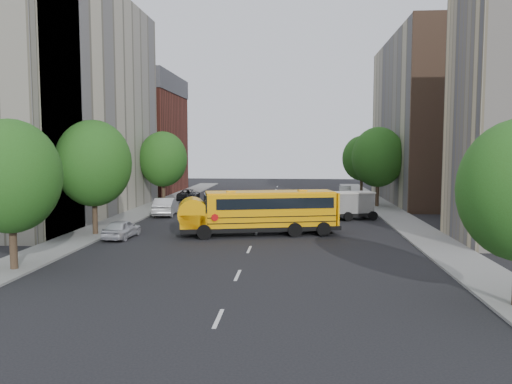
# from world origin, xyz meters

# --- Properties ---
(ground) EXTENTS (120.00, 120.00, 0.00)m
(ground) POSITION_xyz_m (0.00, 0.00, 0.00)
(ground) COLOR black
(ground) RESTS_ON ground
(sidewalk_left) EXTENTS (3.00, 80.00, 0.12)m
(sidewalk_left) POSITION_xyz_m (-11.50, 5.00, 0.06)
(sidewalk_left) COLOR slate
(sidewalk_left) RESTS_ON ground
(sidewalk_right) EXTENTS (3.00, 80.00, 0.12)m
(sidewalk_right) POSITION_xyz_m (11.50, 5.00, 0.06)
(sidewalk_right) COLOR slate
(sidewalk_right) RESTS_ON ground
(lane_markings) EXTENTS (0.15, 64.00, 0.01)m
(lane_markings) POSITION_xyz_m (0.00, 10.00, 0.01)
(lane_markings) COLOR silver
(lane_markings) RESTS_ON ground
(building_left_cream) EXTENTS (10.00, 26.00, 20.00)m
(building_left_cream) POSITION_xyz_m (-18.00, 6.00, 10.00)
(building_left_cream) COLOR #C1B69B
(building_left_cream) RESTS_ON ground
(building_left_redbrick) EXTENTS (10.00, 15.00, 13.00)m
(building_left_redbrick) POSITION_xyz_m (-18.00, 28.00, 6.50)
(building_left_redbrick) COLOR maroon
(building_left_redbrick) RESTS_ON ground
(building_right_far) EXTENTS (10.00, 22.00, 18.00)m
(building_right_far) POSITION_xyz_m (18.00, 20.00, 9.00)
(building_right_far) COLOR tan
(building_right_far) RESTS_ON ground
(building_right_sidewall) EXTENTS (10.10, 0.30, 18.00)m
(building_right_sidewall) POSITION_xyz_m (18.00, 9.00, 9.00)
(building_right_sidewall) COLOR brown
(building_right_sidewall) RESTS_ON ground
(street_tree_0) EXTENTS (4.80, 4.80, 7.41)m
(street_tree_0) POSITION_xyz_m (-11.00, -14.00, 4.64)
(street_tree_0) COLOR #38281C
(street_tree_0) RESTS_ON ground
(street_tree_1) EXTENTS (5.12, 5.12, 7.90)m
(street_tree_1) POSITION_xyz_m (-11.00, -4.00, 4.95)
(street_tree_1) COLOR #38281C
(street_tree_1) RESTS_ON ground
(street_tree_2) EXTENTS (4.99, 4.99, 7.71)m
(street_tree_2) POSITION_xyz_m (-11.00, 14.00, 4.83)
(street_tree_2) COLOR #38281C
(street_tree_2) RESTS_ON ground
(street_tree_4) EXTENTS (5.25, 5.25, 8.10)m
(street_tree_4) POSITION_xyz_m (11.00, 14.00, 5.08)
(street_tree_4) COLOR #38281C
(street_tree_4) RESTS_ON ground
(street_tree_5) EXTENTS (4.86, 4.86, 7.51)m
(street_tree_5) POSITION_xyz_m (11.00, 26.00, 4.70)
(street_tree_5) COLOR #38281C
(street_tree_5) RESTS_ON ground
(school_bus) EXTENTS (11.22, 4.89, 3.09)m
(school_bus) POSITION_xyz_m (0.18, -2.94, 1.73)
(school_bus) COLOR black
(school_bus) RESTS_ON ground
(safari_truck) EXTENTS (5.73, 3.36, 2.32)m
(safari_truck) POSITION_xyz_m (6.64, 4.94, 1.23)
(safari_truck) COLOR black
(safari_truck) RESTS_ON ground
(parked_car_0) EXTENTS (1.80, 3.83, 1.27)m
(parked_car_0) POSITION_xyz_m (-8.80, -4.94, 0.63)
(parked_car_0) COLOR silver
(parked_car_0) RESTS_ON ground
(parked_car_1) EXTENTS (2.12, 4.93, 1.58)m
(parked_car_1) POSITION_xyz_m (-8.80, 6.46, 0.79)
(parked_car_1) COLOR silver
(parked_car_1) RESTS_ON ground
(parked_car_2) EXTENTS (2.46, 4.82, 1.31)m
(parked_car_2) POSITION_xyz_m (-9.43, 19.02, 0.65)
(parked_car_2) COLOR black
(parked_car_2) RESTS_ON ground
(parked_car_4) EXTENTS (1.82, 4.22, 1.42)m
(parked_car_4) POSITION_xyz_m (8.80, 15.26, 0.71)
(parked_car_4) COLOR #303155
(parked_car_4) RESTS_ON ground
(parked_car_5) EXTENTS (1.71, 4.17, 1.34)m
(parked_car_5) POSITION_xyz_m (8.80, 24.30, 0.67)
(parked_car_5) COLOR #9C9D98
(parked_car_5) RESTS_ON ground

